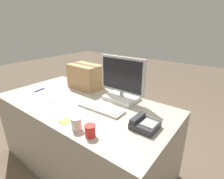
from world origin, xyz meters
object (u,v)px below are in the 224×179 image
(keyboard, at_px, (101,108))
(desk_phone, at_px, (144,124))
(pen_marker, at_px, (40,90))
(monitor, at_px, (122,83))
(spoon, at_px, (50,101))
(cardboard_box, at_px, (85,76))
(paper_cup_left, at_px, (76,123))
(paper_cup_right, at_px, (90,131))
(sticky_note_pad, at_px, (65,121))

(keyboard, height_order, desk_phone, desk_phone)
(desk_phone, xyz_separation_m, pen_marker, (-1.32, -0.05, -0.02))
(monitor, xyz_separation_m, desk_phone, (0.43, -0.32, -0.14))
(spoon, distance_m, cardboard_box, 0.52)
(paper_cup_left, relative_size, spoon, 0.59)
(paper_cup_right, distance_m, spoon, 0.73)
(spoon, bearing_deg, sticky_note_pad, 157.35)
(keyboard, height_order, cardboard_box, cardboard_box)
(sticky_note_pad, bearing_deg, spoon, 160.01)
(keyboard, distance_m, sticky_note_pad, 0.35)
(pen_marker, distance_m, sticky_note_pad, 0.82)
(monitor, relative_size, spoon, 3.03)
(monitor, relative_size, paper_cup_left, 5.14)
(sticky_note_pad, bearing_deg, paper_cup_right, -2.40)
(keyboard, bearing_deg, cardboard_box, 146.46)
(monitor, height_order, keyboard, monitor)
(desk_phone, relative_size, cardboard_box, 0.45)
(keyboard, height_order, spoon, keyboard)
(desk_phone, height_order, pen_marker, desk_phone)
(spoon, xyz_separation_m, sticky_note_pad, (0.42, -0.15, 0.00))
(paper_cup_left, bearing_deg, sticky_note_pad, 175.63)
(desk_phone, height_order, paper_cup_left, paper_cup_left)
(paper_cup_left, height_order, cardboard_box, cardboard_box)
(pen_marker, xyz_separation_m, sticky_note_pad, (0.78, -0.26, -0.00))
(desk_phone, distance_m, paper_cup_right, 0.40)
(keyboard, bearing_deg, sticky_note_pad, -107.30)
(paper_cup_left, xyz_separation_m, pen_marker, (-0.94, 0.27, -0.04))
(paper_cup_right, bearing_deg, keyboard, 120.35)
(pen_marker, bearing_deg, paper_cup_right, 65.70)
(monitor, xyz_separation_m, cardboard_box, (-0.54, 0.03, -0.03))
(paper_cup_right, bearing_deg, pen_marker, 165.92)
(desk_phone, relative_size, spoon, 1.14)
(keyboard, relative_size, sticky_note_pad, 5.73)
(paper_cup_right, xyz_separation_m, pen_marker, (-1.08, 0.27, -0.04))
(paper_cup_right, bearing_deg, desk_phone, 52.52)
(monitor, height_order, sticky_note_pad, monitor)
(cardboard_box, bearing_deg, monitor, -2.86)
(cardboard_box, bearing_deg, pen_marker, -131.80)
(keyboard, relative_size, desk_phone, 2.42)
(keyboard, distance_m, desk_phone, 0.45)
(spoon, bearing_deg, keyboard, -162.73)
(keyboard, bearing_deg, desk_phone, -5.92)
(pen_marker, height_order, sticky_note_pad, pen_marker)
(paper_cup_right, bearing_deg, cardboard_box, 137.35)
(cardboard_box, distance_m, pen_marker, 0.55)
(pen_marker, bearing_deg, monitor, 102.14)
(paper_cup_left, distance_m, sticky_note_pad, 0.16)
(monitor, bearing_deg, sticky_note_pad, -100.45)
(spoon, bearing_deg, monitor, -141.02)
(desk_phone, relative_size, paper_cup_left, 1.93)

